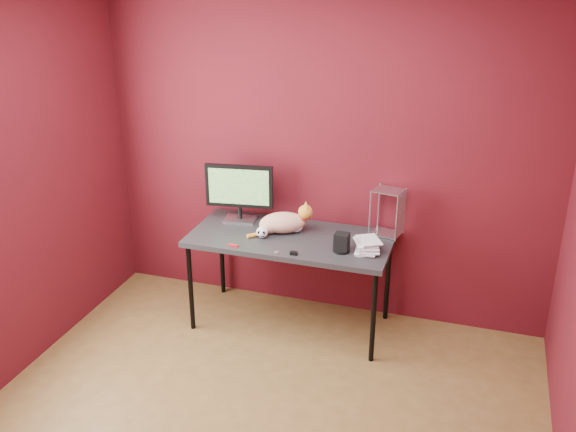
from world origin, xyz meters
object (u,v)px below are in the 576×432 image
(desk, at_px, (291,242))
(speaker, at_px, (342,243))
(cat, at_px, (283,222))
(skull_mug, at_px, (262,232))
(book_stack, at_px, (360,185))
(monitor, at_px, (239,190))

(desk, relative_size, speaker, 10.79)
(cat, xyz_separation_m, skull_mug, (-0.12, -0.14, -0.04))
(cat, relative_size, book_stack, 0.45)
(monitor, bearing_deg, book_stack, -22.80)
(monitor, bearing_deg, speaker, -27.27)
(cat, bearing_deg, book_stack, -35.53)
(book_stack, bearing_deg, skull_mug, -179.93)
(desk, relative_size, book_stack, 1.52)
(monitor, relative_size, skull_mug, 5.78)
(cat, distance_m, speaker, 0.53)
(desk, xyz_separation_m, monitor, (-0.47, 0.17, 0.31))
(desk, height_order, monitor, monitor)
(desk, height_order, book_stack, book_stack)
(desk, xyz_separation_m, speaker, (0.42, -0.13, 0.11))
(monitor, distance_m, cat, 0.45)
(monitor, relative_size, cat, 1.20)
(cat, distance_m, skull_mug, 0.19)
(monitor, height_order, skull_mug, monitor)
(skull_mug, relative_size, speaker, 0.66)
(cat, bearing_deg, speaker, -43.29)
(desk, height_order, cat, cat)
(speaker, bearing_deg, skull_mug, 178.26)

